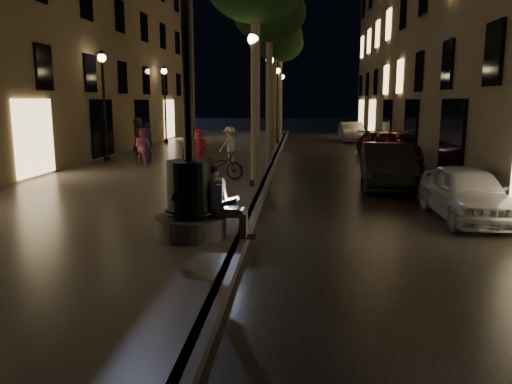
# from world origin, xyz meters

# --- Properties ---
(ground) EXTENTS (120.00, 120.00, 0.00)m
(ground) POSITION_xyz_m (0.00, 15.00, 0.00)
(ground) COLOR black
(ground) RESTS_ON ground
(cobble_lane) EXTENTS (6.00, 45.00, 0.02)m
(cobble_lane) POSITION_xyz_m (3.00, 15.00, 0.01)
(cobble_lane) COLOR black
(cobble_lane) RESTS_ON ground
(promenade) EXTENTS (8.00, 45.00, 0.20)m
(promenade) POSITION_xyz_m (-4.00, 15.00, 0.10)
(promenade) COLOR #68625B
(promenade) RESTS_ON ground
(curb_strip) EXTENTS (0.25, 45.00, 0.20)m
(curb_strip) POSITION_xyz_m (0.00, 15.00, 0.10)
(curb_strip) COLOR #59595B
(curb_strip) RESTS_ON ground
(building_left) EXTENTS (8.00, 36.00, 15.00)m
(building_left) POSITION_xyz_m (-12.00, 18.00, 7.50)
(building_left) COLOR #76654A
(building_left) RESTS_ON ground
(fountain_lamppost) EXTENTS (1.40, 1.40, 5.21)m
(fountain_lamppost) POSITION_xyz_m (-1.00, 2.00, 1.21)
(fountain_lamppost) COLOR #59595B
(fountain_lamppost) RESTS_ON promenade
(seated_man_laptop) EXTENTS (1.04, 0.35, 1.41)m
(seated_man_laptop) POSITION_xyz_m (-0.39, 2.00, 0.94)
(seated_man_laptop) COLOR tan
(seated_man_laptop) RESTS_ON promenade
(tree_second) EXTENTS (3.00, 3.00, 7.40)m
(tree_second) POSITION_xyz_m (-0.20, 14.00, 6.33)
(tree_second) COLOR #6B604C
(tree_second) RESTS_ON promenade
(tree_third) EXTENTS (3.00, 3.00, 7.20)m
(tree_third) POSITION_xyz_m (-0.30, 20.00, 6.14)
(tree_third) COLOR #6B604C
(tree_third) RESTS_ON promenade
(tree_far) EXTENTS (3.00, 3.00, 7.50)m
(tree_far) POSITION_xyz_m (-0.22, 26.00, 6.43)
(tree_far) COLOR #6B604C
(tree_far) RESTS_ON promenade
(lamp_curb_a) EXTENTS (0.36, 0.36, 4.81)m
(lamp_curb_a) POSITION_xyz_m (-0.30, 8.00, 3.24)
(lamp_curb_a) COLOR black
(lamp_curb_a) RESTS_ON promenade
(lamp_curb_b) EXTENTS (0.36, 0.36, 4.81)m
(lamp_curb_b) POSITION_xyz_m (-0.30, 16.00, 3.24)
(lamp_curb_b) COLOR black
(lamp_curb_b) RESTS_ON promenade
(lamp_curb_c) EXTENTS (0.36, 0.36, 4.81)m
(lamp_curb_c) POSITION_xyz_m (-0.30, 24.00, 3.24)
(lamp_curb_c) COLOR black
(lamp_curb_c) RESTS_ON promenade
(lamp_curb_d) EXTENTS (0.36, 0.36, 4.81)m
(lamp_curb_d) POSITION_xyz_m (-0.30, 32.00, 3.24)
(lamp_curb_d) COLOR black
(lamp_curb_d) RESTS_ON promenade
(lamp_left_b) EXTENTS (0.36, 0.36, 4.81)m
(lamp_left_b) POSITION_xyz_m (-7.40, 14.00, 3.24)
(lamp_left_b) COLOR black
(lamp_left_b) RESTS_ON promenade
(lamp_left_c) EXTENTS (0.36, 0.36, 4.81)m
(lamp_left_c) POSITION_xyz_m (-7.40, 24.00, 3.24)
(lamp_left_c) COLOR black
(lamp_left_c) RESTS_ON promenade
(stroller) EXTENTS (0.47, 1.00, 1.01)m
(stroller) POSITION_xyz_m (-2.89, 10.56, 0.71)
(stroller) COLOR black
(stroller) RESTS_ON promenade
(car_front) EXTENTS (1.63, 3.88, 1.31)m
(car_front) POSITION_xyz_m (5.16, 4.82, 0.66)
(car_front) COLOR #B0B2B8
(car_front) RESTS_ON ground
(car_second) EXTENTS (1.87, 4.53, 1.46)m
(car_second) POSITION_xyz_m (4.00, 9.15, 0.73)
(car_second) COLOR black
(car_second) RESTS_ON ground
(car_third) EXTENTS (2.87, 5.58, 1.50)m
(car_third) POSITION_xyz_m (5.20, 15.08, 0.75)
(car_third) COLOR maroon
(car_third) RESTS_ON ground
(car_rear) EXTENTS (1.95, 4.31, 1.22)m
(car_rear) POSITION_xyz_m (5.20, 19.13, 0.61)
(car_rear) COLOR #2B2B30
(car_rear) RESTS_ON ground
(car_fifth) EXTENTS (1.56, 4.21, 1.37)m
(car_fifth) POSITION_xyz_m (4.69, 27.84, 0.69)
(car_fifth) COLOR #A3A39E
(car_fifth) RESTS_ON ground
(pedestrian_red) EXTENTS (0.71, 0.59, 1.68)m
(pedestrian_red) POSITION_xyz_m (-2.38, 9.86, 1.04)
(pedestrian_red) COLOR red
(pedestrian_red) RESTS_ON promenade
(pedestrian_pink) EXTENTS (0.92, 0.82, 1.56)m
(pedestrian_pink) POSITION_xyz_m (-5.29, 12.54, 0.98)
(pedestrian_pink) COLOR #D26F8A
(pedestrian_pink) RESTS_ON promenade
(pedestrian_white) EXTENTS (1.15, 1.08, 1.56)m
(pedestrian_white) POSITION_xyz_m (-1.85, 13.79, 0.98)
(pedestrian_white) COLOR white
(pedestrian_white) RESTS_ON promenade
(pedestrian_blue) EXTENTS (0.82, 1.10, 1.73)m
(pedestrian_blue) POSITION_xyz_m (-5.44, 13.76, 1.07)
(pedestrian_blue) COLOR navy
(pedestrian_blue) RESTS_ON promenade
(pedestrian_dark) EXTENTS (0.63, 0.92, 1.80)m
(pedestrian_dark) POSITION_xyz_m (-7.00, 17.24, 1.10)
(pedestrian_dark) COLOR #343338
(pedestrian_dark) RESTS_ON promenade
(bicycle) EXTENTS (1.93, 1.13, 0.96)m
(bicycle) POSITION_xyz_m (-1.63, 9.29, 0.68)
(bicycle) COLOR black
(bicycle) RESTS_ON promenade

